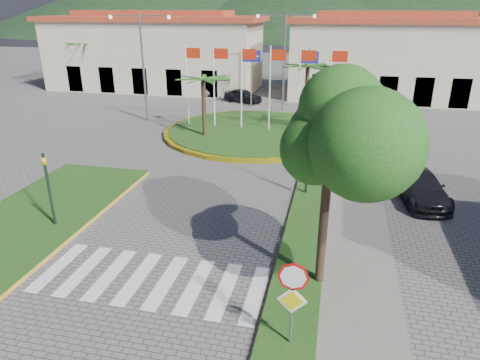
% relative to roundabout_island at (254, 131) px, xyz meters
% --- Properties ---
extents(sidewalk_right, '(4.00, 28.00, 0.15)m').
position_rel_roundabout_island_xyz_m(sidewalk_right, '(6.00, -20.00, -0.10)').
color(sidewalk_right, gray).
rests_on(sidewalk_right, ground).
extents(verge_right, '(1.60, 28.00, 0.18)m').
position_rel_roundabout_island_xyz_m(verge_right, '(4.80, -20.00, -0.08)').
color(verge_right, '#1C4112').
rests_on(verge_right, ground).
extents(median_left, '(5.00, 14.00, 0.18)m').
position_rel_roundabout_island_xyz_m(median_left, '(-6.50, -16.00, -0.08)').
color(median_left, '#1C4112').
rests_on(median_left, ground).
extents(crosswalk, '(8.00, 3.00, 0.01)m').
position_rel_roundabout_island_xyz_m(crosswalk, '(-0.00, -18.00, -0.17)').
color(crosswalk, silver).
rests_on(crosswalk, ground).
extents(roundabout_island, '(12.70, 12.70, 6.00)m').
position_rel_roundabout_island_xyz_m(roundabout_island, '(0.00, 0.00, 0.00)').
color(roundabout_island, yellow).
rests_on(roundabout_island, ground).
extents(stop_sign, '(0.80, 0.11, 2.65)m').
position_rel_roundabout_island_xyz_m(stop_sign, '(4.90, -20.04, 1.62)').
color(stop_sign, slate).
rests_on(stop_sign, ground).
extents(deciduous_tree, '(3.60, 3.60, 6.80)m').
position_rel_roundabout_island_xyz_m(deciduous_tree, '(5.50, -17.00, 5.00)').
color(deciduous_tree, black).
rests_on(deciduous_tree, ground).
extents(traffic_light_left, '(0.15, 0.18, 3.20)m').
position_rel_roundabout_island_xyz_m(traffic_light_left, '(-5.20, -15.50, 1.77)').
color(traffic_light_left, black).
rests_on(traffic_light_left, ground).
extents(traffic_light_right, '(0.15, 0.18, 3.20)m').
position_rel_roundabout_island_xyz_m(traffic_light_right, '(4.50, -10.00, 1.77)').
color(traffic_light_right, black).
rests_on(traffic_light_right, ground).
extents(traffic_light_far, '(0.18, 0.15, 3.20)m').
position_rel_roundabout_island_xyz_m(traffic_light_far, '(8.00, 4.00, 1.77)').
color(traffic_light_far, black).
rests_on(traffic_light_far, ground).
extents(direction_sign_west, '(1.60, 0.14, 5.20)m').
position_rel_roundabout_island_xyz_m(direction_sign_west, '(-2.00, 8.97, 3.36)').
color(direction_sign_west, slate).
rests_on(direction_sign_west, ground).
extents(direction_sign_east, '(1.60, 0.14, 5.20)m').
position_rel_roundabout_island_xyz_m(direction_sign_east, '(3.00, 8.97, 3.36)').
color(direction_sign_east, slate).
rests_on(direction_sign_east, ground).
extents(street_lamp_centre, '(4.80, 0.16, 8.00)m').
position_rel_roundabout_island_xyz_m(street_lamp_centre, '(1.00, 8.00, 4.32)').
color(street_lamp_centre, slate).
rests_on(street_lamp_centre, ground).
extents(street_lamp_west, '(4.80, 0.16, 8.00)m').
position_rel_roundabout_island_xyz_m(street_lamp_west, '(-9.00, 2.00, 4.32)').
color(street_lamp_west, slate).
rests_on(street_lamp_west, ground).
extents(building_left, '(23.32, 9.54, 8.05)m').
position_rel_roundabout_island_xyz_m(building_left, '(-14.00, 16.00, 3.73)').
color(building_left, beige).
rests_on(building_left, ground).
extents(building_right, '(19.08, 9.54, 8.05)m').
position_rel_roundabout_island_xyz_m(building_right, '(10.00, 16.00, 3.73)').
color(building_right, beige).
rests_on(building_right, ground).
extents(hill_near_back, '(110.00, 110.00, 16.00)m').
position_rel_roundabout_island_xyz_m(hill_near_back, '(-10.00, 108.00, 7.83)').
color(hill_near_back, black).
rests_on(hill_near_back, ground).
extents(white_van, '(4.62, 2.19, 1.28)m').
position_rel_roundabout_island_xyz_m(white_van, '(-5.58, 12.51, 0.46)').
color(white_van, white).
rests_on(white_van, ground).
extents(car_dark_a, '(3.94, 2.57, 1.25)m').
position_rel_roundabout_island_xyz_m(car_dark_a, '(-3.06, 10.44, 0.45)').
color(car_dark_a, black).
rests_on(car_dark_a, ground).
extents(car_dark_b, '(3.76, 2.43, 1.17)m').
position_rel_roundabout_island_xyz_m(car_dark_b, '(7.67, 10.41, 0.41)').
color(car_dark_b, black).
rests_on(car_dark_b, ground).
extents(car_side_right, '(2.59, 4.80, 1.32)m').
position_rel_roundabout_island_xyz_m(car_side_right, '(9.68, -9.27, 0.49)').
color(car_side_right, black).
rests_on(car_side_right, ground).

